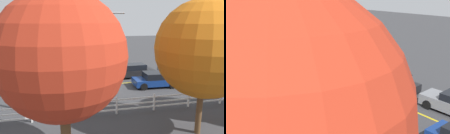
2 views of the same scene
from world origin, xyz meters
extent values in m
plane|color=#38383A|center=(0.00, 0.00, 0.00)|extent=(120.00, 120.00, 0.00)
cube|color=gold|center=(-4.00, 0.00, 0.00)|extent=(28.00, 0.16, 0.01)
cylinder|color=gray|center=(5.37, 4.82, 3.37)|extent=(0.20, 0.20, 6.74)
cylinder|color=gray|center=(1.98, 4.82, 6.44)|extent=(6.77, 0.12, 0.12)
cube|color=#0C59B2|center=(4.47, 4.84, 6.72)|extent=(1.10, 0.03, 0.28)
cube|color=gold|center=(2.82, 4.82, 5.84)|extent=(0.32, 0.28, 1.00)
sphere|color=red|center=(2.82, 4.67, 6.16)|extent=(0.17, 0.17, 0.17)
sphere|color=orange|center=(2.82, 4.67, 5.84)|extent=(0.17, 0.17, 0.17)
sphere|color=#148C19|center=(2.82, 4.67, 5.52)|extent=(0.17, 0.17, 0.17)
cube|color=gold|center=(0.07, 4.82, 5.84)|extent=(0.32, 0.28, 1.00)
sphere|color=red|center=(0.07, 4.67, 6.16)|extent=(0.17, 0.17, 0.17)
sphere|color=orange|center=(0.07, 4.67, 5.84)|extent=(0.17, 0.17, 0.17)
sphere|color=#148C19|center=(0.07, 4.67, 5.52)|extent=(0.17, 0.17, 0.17)
cube|color=navy|center=(-5.30, 1.70, 0.50)|extent=(4.02, 2.04, 0.56)
cube|color=black|center=(-5.10, 1.69, 1.06)|extent=(1.70, 1.74, 0.56)
cylinder|color=black|center=(-6.67, 0.90, 0.32)|extent=(0.65, 0.25, 0.64)
cylinder|color=black|center=(-6.59, 2.63, 0.32)|extent=(0.65, 0.25, 0.64)
cylinder|color=black|center=(-4.00, 0.77, 0.32)|extent=(0.65, 0.25, 0.64)
cylinder|color=black|center=(-3.92, 2.50, 0.32)|extent=(0.65, 0.25, 0.64)
cylinder|color=black|center=(-8.25, -1.00, 0.32)|extent=(0.65, 0.24, 0.64)
cylinder|color=black|center=(-8.19, -2.59, 0.32)|extent=(0.65, 0.24, 0.64)
cube|color=black|center=(-4.32, -1.90, 0.53)|extent=(4.49, 1.93, 0.63)
cube|color=black|center=(-4.54, -1.92, 1.13)|extent=(2.32, 1.65, 0.58)
cylinder|color=black|center=(-2.86, -1.04, 0.32)|extent=(0.65, 0.25, 0.64)
cylinder|color=black|center=(-2.79, -2.62, 0.32)|extent=(0.65, 0.25, 0.64)
cylinder|color=black|center=(-5.86, -1.19, 0.32)|extent=(0.65, 0.25, 0.64)
cylinder|color=black|center=(-5.78, -2.77, 0.32)|extent=(0.65, 0.25, 0.64)
cylinder|color=#191E3F|center=(3.84, 5.27, 0.42)|extent=(0.16, 0.16, 0.85)
cylinder|color=#191E3F|center=(3.82, 5.47, 0.42)|extent=(0.16, 0.16, 0.85)
cube|color=#1E5999|center=(3.83, 5.37, 1.16)|extent=(0.30, 0.43, 0.62)
sphere|color=tan|center=(3.83, 5.37, 1.58)|extent=(0.22, 0.22, 0.22)
cube|color=white|center=(-5.60, 6.65, 0.57)|extent=(0.10, 0.10, 1.15)
cube|color=white|center=(-3.00, 6.65, 0.57)|extent=(0.10, 0.10, 1.15)
cube|color=white|center=(-0.40, 6.65, 0.57)|extent=(0.10, 0.10, 1.15)
cube|color=white|center=(2.20, 6.65, 0.57)|extent=(0.10, 0.10, 1.15)
cube|color=white|center=(4.80, 6.65, 0.57)|extent=(0.10, 0.10, 1.15)
cube|color=white|center=(7.40, 6.65, 0.57)|extent=(0.10, 0.10, 1.15)
cube|color=white|center=(10.00, 6.65, 0.57)|extent=(0.10, 0.10, 1.15)
cube|color=white|center=(-3.00, 6.65, 0.95)|extent=(26.00, 0.06, 0.09)
cube|color=white|center=(-3.00, 6.65, 0.60)|extent=(26.00, 0.06, 0.09)
cube|color=white|center=(-3.00, 6.65, 0.28)|extent=(26.00, 0.06, 0.09)
cylinder|color=brown|center=(-4.05, 9.99, 1.35)|extent=(0.31, 0.31, 2.71)
sphere|color=#C66614|center=(-4.05, 9.99, 4.58)|extent=(4.99, 4.99, 4.99)
sphere|color=#B22D19|center=(-12.63, 11.54, 5.53)|extent=(5.18, 5.18, 5.18)
sphere|color=#C66614|center=(-9.29, 9.93, 5.16)|extent=(4.00, 4.00, 4.00)
camera|label=1|loc=(2.90, 19.36, 5.98)|focal=34.76mm
camera|label=2|loc=(-16.94, 13.56, 7.91)|focal=40.48mm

